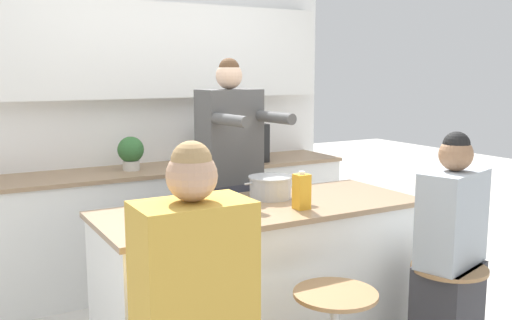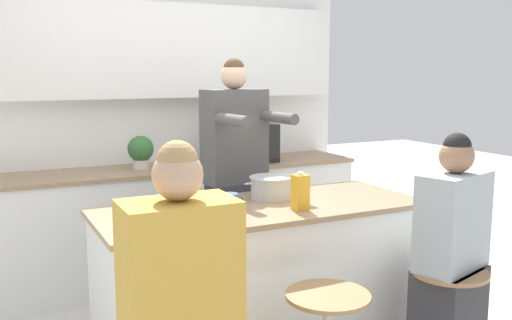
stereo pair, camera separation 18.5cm
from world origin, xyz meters
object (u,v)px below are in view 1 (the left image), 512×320
person_wrapped_blanket (194,320)px  coffee_cup_near (232,202)px  cooking_pot (270,187)px  potted_plant (131,152)px  juice_carton (302,191)px  microwave (234,143)px  person_seated_near (450,269)px  person_cooking (230,192)px  kitchen_island (262,282)px  bar_stool_rightmost (447,315)px  fruit_bowl (196,216)px

person_wrapped_blanket → coffee_cup_near: bearing=52.6°
cooking_pot → potted_plant: 1.42m
potted_plant → juice_carton: bearing=-75.5°
person_wrapped_blanket → potted_plant: (0.43, 2.17, 0.40)m
microwave → potted_plant: bearing=177.7°
coffee_cup_near → microwave: 1.65m
potted_plant → person_seated_near: bearing=-63.9°
person_wrapped_blanket → juice_carton: bearing=30.4°
person_wrapped_blanket → microwave: person_wrapped_blanket is taller
person_cooking → coffee_cup_near: person_cooking is taller
coffee_cup_near → kitchen_island: bearing=-0.7°
bar_stool_rightmost → person_cooking: (-0.63, 1.31, 0.50)m
person_cooking → person_wrapped_blanket: size_ratio=1.25×
person_seated_near → fruit_bowl: person_seated_near is taller
cooking_pot → coffee_cup_near: 0.36m
person_seated_near → fruit_bowl: 1.40m
bar_stool_rightmost → person_cooking: size_ratio=0.36×
kitchen_island → person_wrapped_blanket: bearing=-136.8°
person_wrapped_blanket → juice_carton: person_wrapped_blanket is taller
fruit_bowl → juice_carton: (0.63, 0.00, 0.06)m
kitchen_island → coffee_cup_near: bearing=179.3°
coffee_cup_near → cooking_pot: bearing=22.7°
person_wrapped_blanket → microwave: (1.30, 2.13, 0.41)m
person_cooking → fruit_bowl: bearing=-132.3°
person_cooking → potted_plant: person_cooking is taller
cooking_pot → coffee_cup_near: cooking_pot is taller
bar_stool_rightmost → coffee_cup_near: 1.31m
kitchen_island → microwave: (0.58, 1.46, 0.61)m
potted_plant → bar_stool_rightmost: bearing=-64.8°
cooking_pot → juice_carton: 0.32m
coffee_cup_near → potted_plant: 1.50m
kitchen_island → fruit_bowl: size_ratio=8.21×
coffee_cup_near → juice_carton: size_ratio=0.57×
person_wrapped_blanket → juice_carton: size_ratio=6.66×
person_cooking → microwave: 0.99m
kitchen_island → microwave: size_ratio=3.81×
person_wrapped_blanket → potted_plant: size_ratio=5.41×
fruit_bowl → potted_plant: bearing=83.2°
bar_stool_rightmost → person_seated_near: (0.03, 0.02, 0.24)m
person_cooking → person_seated_near: size_ratio=1.29×
fruit_bowl → coffee_cup_near: coffee_cup_near is taller
fruit_bowl → potted_plant: potted_plant is taller
microwave → kitchen_island: bearing=-111.8°
person_cooking → coffee_cup_near: size_ratio=14.59×
person_seated_near → juice_carton: 0.90m
bar_stool_rightmost → person_wrapped_blanket: (-1.46, 0.02, 0.29)m
person_wrapped_blanket → bar_stool_rightmost: bearing=-0.4°
cooking_pot → potted_plant: bearing=107.3°
person_wrapped_blanket → cooking_pot: size_ratio=4.02×
microwave → potted_plant: (-0.87, 0.04, -0.02)m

